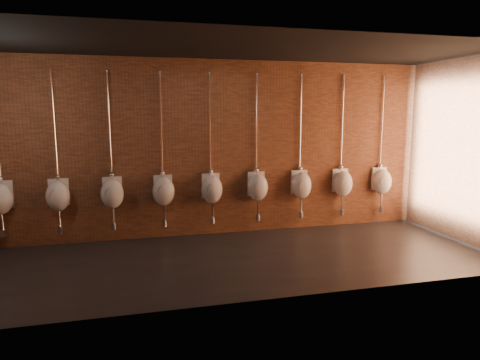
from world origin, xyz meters
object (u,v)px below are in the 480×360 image
at_px(urinal_0, 0,198).
at_px(urinal_3, 163,191).
at_px(urinal_7, 343,183).
at_px(urinal_2, 112,193).
at_px(urinal_5, 258,186).
at_px(urinal_4, 212,188).
at_px(urinal_6, 301,184).
at_px(urinal_1, 58,195).
at_px(urinal_8, 382,181).

distance_m(urinal_0, urinal_3, 2.62).
bearing_deg(urinal_7, urinal_2, 180.00).
distance_m(urinal_5, urinal_7, 1.75).
relative_size(urinal_2, urinal_5, 1.00).
bearing_deg(urinal_2, urinal_4, 0.00).
bearing_deg(urinal_6, urinal_1, 180.00).
relative_size(urinal_1, urinal_2, 1.00).
xyz_separation_m(urinal_1, urinal_4, (2.62, 0.00, 0.00)).
bearing_deg(urinal_5, urinal_8, 0.00).
distance_m(urinal_4, urinal_5, 0.87).
height_order(urinal_0, urinal_7, same).
height_order(urinal_7, urinal_8, same).
xyz_separation_m(urinal_1, urinal_8, (6.11, 0.00, 0.00)).
height_order(urinal_4, urinal_7, same).
bearing_deg(urinal_7, urinal_6, 180.00).
distance_m(urinal_0, urinal_1, 0.87).
bearing_deg(urinal_3, urinal_6, 0.00).
bearing_deg(urinal_3, urinal_0, 180.00).
bearing_deg(urinal_0, urinal_8, 0.00).
bearing_deg(urinal_2, urinal_3, 0.00).
xyz_separation_m(urinal_4, urinal_6, (1.75, 0.00, 0.00)).
distance_m(urinal_3, urinal_7, 3.49).
distance_m(urinal_0, urinal_6, 5.24).
bearing_deg(urinal_5, urinal_1, 180.00).
height_order(urinal_3, urinal_8, same).
xyz_separation_m(urinal_3, urinal_8, (4.37, 0.00, 0.00)).
height_order(urinal_0, urinal_4, same).
relative_size(urinal_3, urinal_4, 1.00).
xyz_separation_m(urinal_2, urinal_7, (4.37, 0.00, 0.00)).
distance_m(urinal_1, urinal_3, 1.75).
bearing_deg(urinal_8, urinal_4, 180.00).
xyz_separation_m(urinal_6, urinal_8, (1.75, 0.00, 0.00)).
relative_size(urinal_4, urinal_6, 1.00).
xyz_separation_m(urinal_0, urinal_4, (3.49, 0.00, 0.00)).
bearing_deg(urinal_3, urinal_2, 180.00).
bearing_deg(urinal_7, urinal_0, 180.00).
xyz_separation_m(urinal_2, urinal_4, (1.75, 0.00, 0.00)).
relative_size(urinal_2, urinal_4, 1.00).
xyz_separation_m(urinal_1, urinal_6, (4.37, 0.00, 0.00)).
xyz_separation_m(urinal_0, urinal_1, (0.87, 0.00, 0.00)).
distance_m(urinal_6, urinal_7, 0.87).
bearing_deg(urinal_8, urinal_3, 180.00).
bearing_deg(urinal_5, urinal_2, 180.00).
bearing_deg(urinal_0, urinal_6, 0.00).
bearing_deg(urinal_7, urinal_8, 0.00).
bearing_deg(urinal_0, urinal_3, 0.00).
relative_size(urinal_6, urinal_8, 1.00).
distance_m(urinal_2, urinal_8, 5.24).
height_order(urinal_3, urinal_5, same).
relative_size(urinal_1, urinal_5, 1.00).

